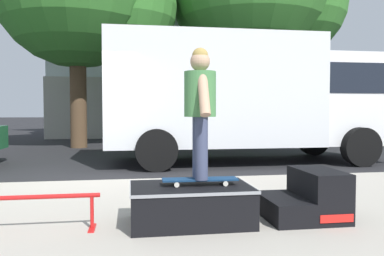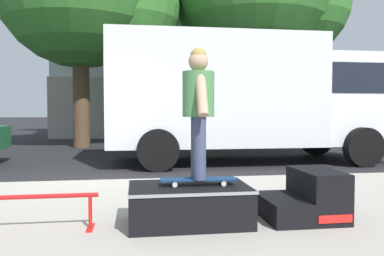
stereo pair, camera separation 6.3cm
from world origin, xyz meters
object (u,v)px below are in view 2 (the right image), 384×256
at_px(grind_rail, 26,204).
at_px(skater_kid, 198,102).
at_px(kicker_ramp, 306,198).
at_px(skateboard, 198,180).
at_px(box_truck, 251,94).
at_px(skate_box, 189,203).

distance_m(grind_rail, skater_kid, 1.96).
distance_m(kicker_ramp, skateboard, 1.21).
distance_m(kicker_ramp, box_truck, 5.67).
bearing_deg(skater_kid, skateboard, -135.00).
distance_m(skate_box, grind_rail, 1.59).
bearing_deg(skater_kid, kicker_ramp, -0.21).
bearing_deg(skater_kid, skate_box, -177.67).
distance_m(skate_box, kicker_ramp, 1.28).
relative_size(kicker_ramp, skater_kid, 0.60).
xyz_separation_m(kicker_ramp, skater_kid, (-1.18, 0.00, 1.04)).
bearing_deg(skate_box, kicker_ramp, -0.02).
height_order(kicker_ramp, grind_rail, kicker_ramp).
bearing_deg(grind_rail, box_truck, 54.50).
bearing_deg(box_truck, skater_kid, -112.13).
distance_m(grind_rail, box_truck, 6.82).
relative_size(skate_box, skateboard, 1.58).
relative_size(kicker_ramp, skateboard, 1.03).
xyz_separation_m(kicker_ramp, skateboard, (-1.18, 0.00, 0.23)).
relative_size(skate_box, skater_kid, 0.92).
distance_m(kicker_ramp, skater_kid, 1.57).
bearing_deg(box_truck, skate_box, -113.01).
distance_m(skate_box, skateboard, 0.26).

